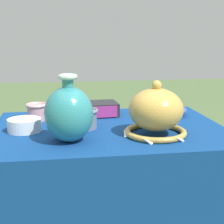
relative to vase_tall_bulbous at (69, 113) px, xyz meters
name	(u,v)px	position (x,y,z in m)	size (l,w,h in m)	color
display_table	(109,152)	(0.16, 0.14, -0.20)	(0.93, 0.68, 0.77)	brown
vase_tall_bulbous	(69,113)	(0.00, 0.00, 0.00)	(0.17, 0.17, 0.24)	teal
vase_dome_bell	(156,113)	(0.32, 0.03, -0.02)	(0.25, 0.23, 0.21)	gold
mosaic_tile_box	(102,109)	(0.16, 0.38, -0.07)	(0.15, 0.15, 0.06)	#232328
cup_wide_slate	(82,118)	(0.06, 0.17, -0.06)	(0.13, 0.13, 0.08)	slate
pot_squat_porcelain	(25,125)	(-0.17, 0.15, -0.08)	(0.13, 0.13, 0.05)	white
bowl_shallow_cobalt	(169,110)	(0.47, 0.32, -0.07)	(0.16, 0.16, 0.05)	#3851A8
cup_wide_rose	(37,111)	(-0.13, 0.32, -0.06)	(0.10, 0.10, 0.07)	#D19399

